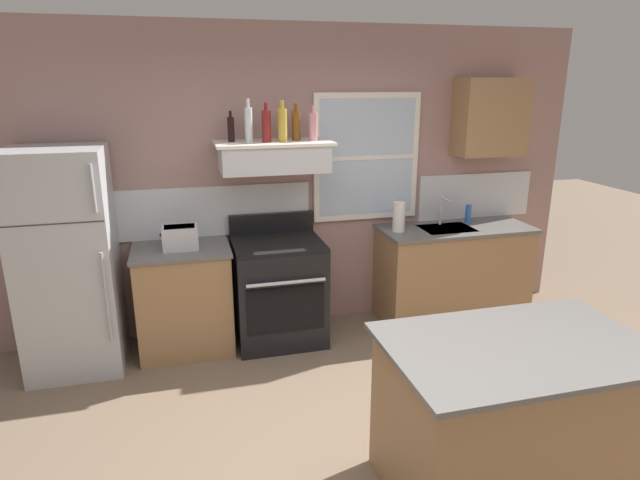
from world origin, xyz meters
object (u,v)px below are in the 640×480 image
(bottle_amber_wine, at_px, (296,125))
(paper_towel_roll, at_px, (399,217))
(stove_range, at_px, (279,290))
(dish_soap_bottle, at_px, (468,214))
(refrigerator, at_px, (68,262))
(kitchen_island, at_px, (511,418))
(bottle_clear_tall, at_px, (249,124))
(bottle_red_label_wine, at_px, (266,126))
(bottle_balsamic_dark, at_px, (231,129))
(bottle_rose_pink, at_px, (313,126))
(toaster, at_px, (180,237))
(bottle_champagne_gold_foil, at_px, (282,124))

(bottle_amber_wine, bearing_deg, paper_towel_roll, -4.53)
(stove_range, relative_size, dish_soap_bottle, 6.06)
(refrigerator, distance_m, kitchen_island, 3.33)
(bottle_clear_tall, relative_size, dish_soap_bottle, 1.90)
(bottle_amber_wine, bearing_deg, bottle_red_label_wine, -165.51)
(refrigerator, distance_m, bottle_amber_wine, 2.10)
(dish_soap_bottle, bearing_deg, bottle_balsamic_dark, 179.62)
(bottle_clear_tall, bearing_deg, dish_soap_bottle, 1.13)
(dish_soap_bottle, height_order, kitchen_island, dish_soap_bottle)
(bottle_amber_wine, height_order, bottle_rose_pink, bottle_amber_wine)
(bottle_rose_pink, distance_m, dish_soap_bottle, 1.78)
(paper_towel_roll, bearing_deg, bottle_amber_wine, 175.47)
(bottle_red_label_wine, xyz_separation_m, kitchen_island, (0.95, -2.18, -1.42))
(bottle_rose_pink, bearing_deg, paper_towel_roll, -0.93)
(stove_range, relative_size, bottle_balsamic_dark, 4.42)
(bottle_red_label_wine, bearing_deg, bottle_clear_tall, 158.67)
(bottle_rose_pink, relative_size, dish_soap_bottle, 1.59)
(bottle_amber_wine, bearing_deg, toaster, -173.52)
(refrigerator, bearing_deg, toaster, 1.34)
(bottle_balsamic_dark, bearing_deg, refrigerator, -172.43)
(dish_soap_bottle, bearing_deg, bottle_rose_pink, -176.78)
(refrigerator, height_order, kitchen_island, refrigerator)
(bottle_clear_tall, xyz_separation_m, kitchen_island, (1.08, -2.24, -1.43))
(bottle_rose_pink, bearing_deg, bottle_amber_wine, 155.35)
(bottle_amber_wine, xyz_separation_m, paper_towel_roll, (0.92, -0.07, -0.83))
(bottle_champagne_gold_foil, xyz_separation_m, dish_soap_bottle, (1.81, 0.08, -0.88))
(bottle_balsamic_dark, height_order, paper_towel_roll, bottle_balsamic_dark)
(bottle_balsamic_dark, bearing_deg, bottle_red_label_wine, -21.67)
(bottle_champagne_gold_foil, bearing_deg, bottle_clear_tall, 171.15)
(stove_range, bearing_deg, refrigerator, -179.21)
(toaster, distance_m, bottle_champagne_gold_foil, 1.23)
(bottle_clear_tall, relative_size, paper_towel_roll, 1.27)
(bottle_clear_tall, xyz_separation_m, bottle_amber_wine, (0.40, 0.01, -0.02))
(stove_range, relative_size, bottle_red_label_wine, 3.48)
(bottle_champagne_gold_foil, distance_m, paper_towel_roll, 1.34)
(toaster, xyz_separation_m, bottle_red_label_wine, (0.74, 0.05, 0.87))
(refrigerator, xyz_separation_m, toaster, (0.85, 0.02, 0.13))
(dish_soap_bottle, bearing_deg, bottle_champagne_gold_foil, -177.39)
(dish_soap_bottle, bearing_deg, stove_range, -175.82)
(bottle_red_label_wine, bearing_deg, bottle_rose_pink, 1.01)
(toaster, relative_size, kitchen_island, 0.21)
(bottle_red_label_wine, distance_m, dish_soap_bottle, 2.13)
(bottle_amber_wine, distance_m, dish_soap_bottle, 1.89)
(refrigerator, bearing_deg, paper_towel_roll, 1.25)
(bottle_balsamic_dark, relative_size, kitchen_island, 0.18)
(bottle_clear_tall, bearing_deg, bottle_red_label_wine, -21.33)
(toaster, distance_m, stove_range, 0.97)
(stove_range, distance_m, paper_towel_roll, 1.26)
(refrigerator, xyz_separation_m, bottle_clear_tall, (1.45, 0.12, 1.01))
(toaster, height_order, bottle_rose_pink, bottle_rose_pink)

